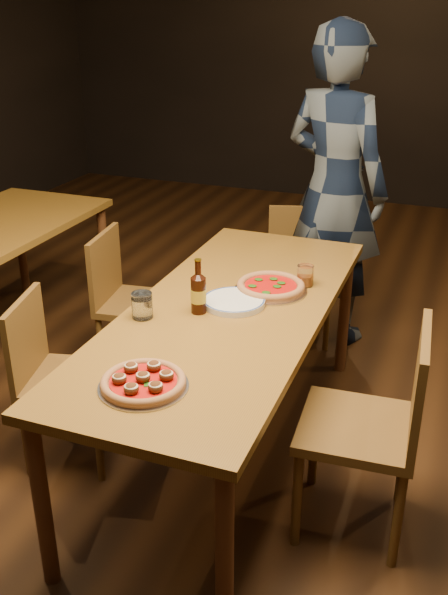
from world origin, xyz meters
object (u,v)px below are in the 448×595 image
(table_main, at_px, (228,323))
(chair_main_e, at_px, (358,426))
(plate_stack, at_px, (234,302))
(water_glass, at_px, (142,305))
(chair_main_nw, at_px, (69,378))
(pizza_meatball, at_px, (143,382))
(pizza_margherita, at_px, (271,287))
(diner, at_px, (335,189))
(chair_main_sw, at_px, (139,303))
(chair_end, at_px, (300,275))
(beer_bottle, at_px, (198,294))
(amber_glass, at_px, (305,276))

(table_main, distance_m, chair_main_e, 0.71)
(table_main, xyz_separation_m, plate_stack, (0.01, 0.04, 0.08))
(water_glass, bearing_deg, chair_main_e, -2.59)
(chair_main_nw, xyz_separation_m, pizza_meatball, (0.60, -0.42, 0.36))
(table_main, distance_m, pizza_meatball, 0.70)
(table_main, relative_size, pizza_margherita, 6.07)
(diner, bearing_deg, table_main, 106.25)
(chair_main_sw, height_order, chair_end, chair_main_sw)
(water_glass, bearing_deg, diner, 74.42)
(pizza_margherita, xyz_separation_m, water_glass, (-0.42, -0.45, 0.03))
(chair_main_nw, distance_m, chair_main_e, 1.28)
(chair_main_sw, xyz_separation_m, chair_main_e, (1.35, -0.78, 0.04))
(chair_main_sw, distance_m, plate_stack, 0.95)
(table_main, height_order, chair_end, chair_end)
(chair_main_sw, relative_size, water_glass, 7.85)
(pizza_margherita, distance_m, plate_stack, 0.22)
(diner, bearing_deg, beer_bottle, 102.75)
(pizza_margherita, distance_m, diner, 1.17)
(pizza_meatball, height_order, amber_glass, amber_glass)
(chair_main_nw, xyz_separation_m, water_glass, (0.35, 0.06, 0.39))
(table_main, distance_m, amber_glass, 0.45)
(chair_main_sw, bearing_deg, plate_stack, -131.40)
(pizza_meatball, height_order, beer_bottle, beer_bottle)
(chair_main_sw, height_order, chair_main_e, chair_main_e)
(chair_main_e, relative_size, water_glass, 8.60)
(plate_stack, height_order, water_glass, water_glass)
(chair_main_sw, distance_m, water_glass, 0.93)
(chair_main_sw, bearing_deg, pizza_meatball, -158.86)
(beer_bottle, distance_m, diner, 1.50)
(chair_main_nw, distance_m, diner, 1.92)
(chair_main_nw, height_order, pizza_meatball, chair_main_nw)
(plate_stack, bearing_deg, water_glass, -141.13)
(amber_glass, bearing_deg, diner, 95.30)
(chair_main_sw, height_order, water_glass, water_glass)
(amber_glass, bearing_deg, chair_main_sw, 169.78)
(amber_glass, bearing_deg, beer_bottle, -128.24)
(plate_stack, bearing_deg, pizza_meatball, -94.70)
(pizza_margherita, bearing_deg, chair_end, 96.63)
(chair_end, xyz_separation_m, diner, (0.15, 0.15, 0.52))
(chair_main_nw, distance_m, pizza_meatball, 0.82)
(pizza_margherita, distance_m, beer_bottle, 0.39)
(pizza_meatball, xyz_separation_m, amber_glass, (0.29, 1.05, 0.03))
(beer_bottle, relative_size, water_glass, 2.15)
(table_main, relative_size, beer_bottle, 8.58)
(table_main, bearing_deg, beer_bottle, -140.41)
(water_glass, bearing_deg, chair_main_nw, -170.38)
(pizza_meatball, relative_size, plate_stack, 1.15)
(chair_main_e, bearing_deg, pizza_meatball, -60.43)
(chair_main_nw, bearing_deg, pizza_meatball, -139.06)
(chair_main_sw, bearing_deg, beer_bottle, -142.30)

